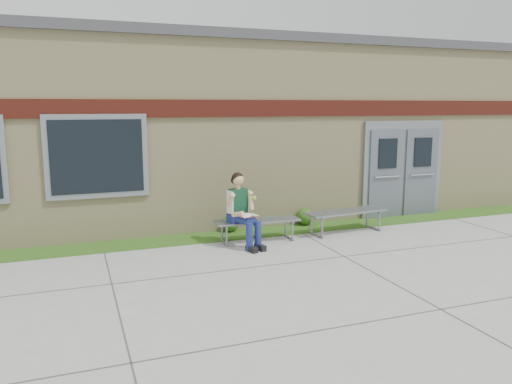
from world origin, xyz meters
name	(u,v)px	position (x,y,z in m)	size (l,w,h in m)	color
ground	(306,272)	(0.00, 0.00, 0.00)	(80.00, 80.00, 0.00)	#9E9E99
grass_strip	(251,233)	(0.00, 2.60, 0.01)	(16.00, 0.80, 0.02)	#1F4A13
school_building	(208,127)	(0.00, 5.99, 2.10)	(16.20, 6.22, 4.20)	beige
bench_left	(257,225)	(-0.10, 2.00, 0.34)	(1.70, 0.55, 0.44)	gray
bench_right	(346,216)	(1.90, 2.00, 0.36)	(1.85, 0.67, 0.47)	gray
girl	(242,209)	(-0.48, 1.79, 0.72)	(0.59, 0.91, 1.41)	navy
shrub_mid	(230,224)	(-0.39, 2.85, 0.19)	(0.35, 0.35, 0.35)	#1F4A13
shrub_east	(305,216)	(1.37, 2.85, 0.21)	(0.38, 0.38, 0.38)	#1F4A13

